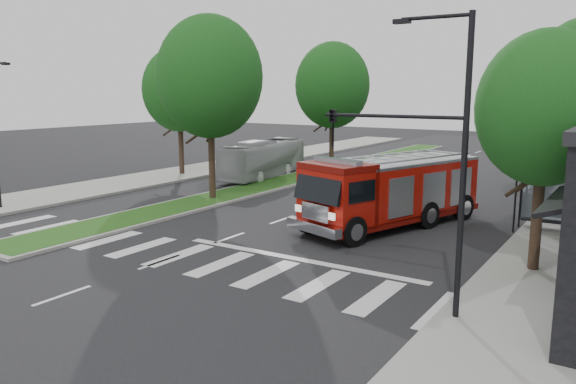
% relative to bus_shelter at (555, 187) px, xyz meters
% --- Properties ---
extents(ground, '(140.00, 140.00, 0.00)m').
position_rel_bus_shelter_xyz_m(ground, '(-11.20, -8.15, -2.04)').
color(ground, black).
rests_on(ground, ground).
extents(sidewalk_left, '(5.00, 80.00, 0.15)m').
position_rel_bus_shelter_xyz_m(sidewalk_left, '(-25.70, 1.85, -1.96)').
color(sidewalk_left, gray).
rests_on(sidewalk_left, ground).
extents(median, '(3.00, 50.00, 0.15)m').
position_rel_bus_shelter_xyz_m(median, '(-17.20, 9.85, -1.96)').
color(median, gray).
rests_on(median, ground).
extents(bus_shelter, '(3.20, 1.60, 2.61)m').
position_rel_bus_shelter_xyz_m(bus_shelter, '(0.00, 0.00, 0.00)').
color(bus_shelter, black).
rests_on(bus_shelter, ground).
extents(tree_right_near, '(4.40, 4.40, 8.05)m').
position_rel_bus_shelter_xyz_m(tree_right_near, '(0.30, -6.15, 3.47)').
color(tree_right_near, black).
rests_on(tree_right_near, ground).
extents(tree_median_near, '(5.80, 5.80, 10.16)m').
position_rel_bus_shelter_xyz_m(tree_median_near, '(-17.20, -2.15, 4.77)').
color(tree_median_near, black).
rests_on(tree_median_near, ground).
extents(tree_median_far, '(5.60, 5.60, 9.72)m').
position_rel_bus_shelter_xyz_m(tree_median_far, '(-17.20, 11.85, 4.45)').
color(tree_median_far, black).
rests_on(tree_median_far, ground).
extents(tree_left_mid, '(5.20, 5.20, 9.16)m').
position_rel_bus_shelter_xyz_m(tree_left_mid, '(-25.20, 3.85, 4.12)').
color(tree_left_mid, black).
rests_on(tree_left_mid, ground).
extents(streetlight_right_near, '(4.08, 0.22, 8.00)m').
position_rel_bus_shelter_xyz_m(streetlight_right_near, '(-1.59, -11.65, 2.63)').
color(streetlight_right_near, black).
rests_on(streetlight_right_near, ground).
extents(streetlight_right_far, '(2.11, 0.20, 8.00)m').
position_rel_bus_shelter_xyz_m(streetlight_right_far, '(-0.85, 11.85, 2.44)').
color(streetlight_right_far, black).
rests_on(streetlight_right_far, ground).
extents(fire_engine, '(5.75, 10.09, 3.36)m').
position_rel_bus_shelter_xyz_m(fire_engine, '(-6.34, -2.54, -0.43)').
color(fire_engine, '#600A05').
rests_on(fire_engine, ground).
extents(city_bus, '(3.48, 9.67, 2.63)m').
position_rel_bus_shelter_xyz_m(city_bus, '(-19.70, 6.38, -0.72)').
color(city_bus, '#B9B9BE').
rests_on(city_bus, ground).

